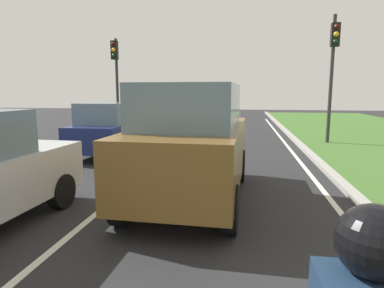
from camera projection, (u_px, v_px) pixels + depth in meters
The scene contains 8 objects.
ground_plane at pixel (187, 156), 11.10m from camera, with size 60.00×60.00×0.00m, color #262628.
lane_line_center at pixel (166, 156), 11.21m from camera, with size 0.12×32.00×0.01m, color silver.
lane_line_right_edge at pixel (298, 160), 10.56m from camera, with size 0.12×32.00×0.01m, color silver.
curb_right at pixel (315, 158), 10.48m from camera, with size 0.24×48.00×0.12m, color #9E9B93.
car_suv_ahead at pixel (192, 142), 6.51m from camera, with size 2.10×4.56×2.28m.
car_hatchback_far at pixel (110, 129), 11.27m from camera, with size 1.76×3.72×1.78m.
traffic_light_near_right at pixel (333, 59), 13.16m from camera, with size 0.32×0.50×5.14m.
traffic_light_overhead_left at pixel (116, 69), 16.60m from camera, with size 0.32×0.50×4.75m.
Camera 1 is at (1.83, 3.25, 2.14)m, focal length 31.13 mm.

